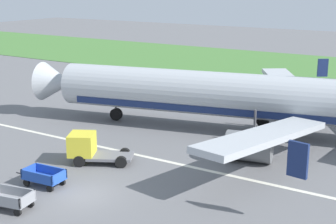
{
  "coord_description": "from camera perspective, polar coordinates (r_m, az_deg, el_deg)",
  "views": [
    {
      "loc": [
        18.68,
        -20.21,
        12.24
      ],
      "look_at": [
        -0.37,
        10.08,
        2.8
      ],
      "focal_mm": 52.77,
      "sensor_mm": 36.0,
      "label": 1
    }
  ],
  "objects": [
    {
      "name": "grass_strip",
      "position": [
        74.04,
        17.15,
        4.63
      ],
      "size": [
        220.0,
        28.0,
        0.06
      ],
      "primitive_type": "cube",
      "color": "#477A38",
      "rests_on": "ground"
    },
    {
      "name": "apron_stripe",
      "position": [
        35.53,
        -1.79,
        -5.37
      ],
      "size": [
        120.0,
        0.36,
        0.01
      ],
      "primitive_type": "cube",
      "color": "silver",
      "rests_on": "ground"
    },
    {
      "name": "service_truck_beside_carts",
      "position": [
        34.82,
        -9.12,
        -4.07
      ],
      "size": [
        4.75,
        3.76,
        2.1
      ],
      "color": "slate",
      "rests_on": "ground"
    },
    {
      "name": "baggage_cart_nearest",
      "position": [
        29.14,
        -17.85,
        -9.52
      ],
      "size": [
        3.63,
        1.84,
        1.07
      ],
      "color": "gray",
      "rests_on": "ground"
    },
    {
      "name": "baggage_cart_second_in_row",
      "position": [
        31.7,
        -14.15,
        -7.23
      ],
      "size": [
        3.6,
        1.59,
        1.07
      ],
      "color": "#234CB2",
      "rests_on": "ground"
    },
    {
      "name": "airplane",
      "position": [
        41.21,
        8.59,
        1.73
      ],
      "size": [
        37.35,
        30.22,
        11.34
      ],
      "color": "#B2B7BC",
      "rests_on": "ground"
    },
    {
      "name": "ground_plane",
      "position": [
        30.12,
        -9.8,
        -9.43
      ],
      "size": [
        220.0,
        220.0,
        0.0
      ],
      "primitive_type": "plane",
      "color": "slate"
    }
  ]
}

